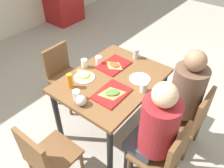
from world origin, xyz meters
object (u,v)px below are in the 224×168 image
object	(u,v)px
foil_bundle	(81,101)
plastic_cup_c	(77,95)
condiment_bottle	(70,81)
pizza_slice_b	(114,65)
tray_red_near	(112,94)
soda_can	(136,54)
chair_near_right	(191,117)
tray_red_far	(114,65)
main_table	(112,86)
chair_far_side	(63,72)
plastic_cup_a	(84,63)
chair_near_left	(164,155)
pizza_slice_c	(84,75)
person_in_red	(154,129)
paper_plate_near_edge	(140,79)
paper_plate_center	(84,77)
plastic_cup_b	(144,87)
plastic_cup_d	(99,60)
pizza_slice_a	(112,93)
person_in_brown_jacket	(183,94)
chair_left_end	(46,157)

from	to	relation	value
foil_bundle	plastic_cup_c	bearing A→B (deg)	71.86
condiment_bottle	pizza_slice_b	bearing A→B (deg)	-12.94
pizza_slice_b	foil_bundle	bearing A→B (deg)	-168.62
tray_red_near	soda_can	size ratio (longest dim) A/B	2.95
chair_near_right	pizza_slice_b	xyz separation A→B (m)	(-0.10, 0.93, 0.32)
tray_red_far	main_table	bearing A→B (deg)	-146.81
pizza_slice_b	chair_far_side	bearing A→B (deg)	104.40
plastic_cup_a	chair_near_left	bearing A→B (deg)	-102.16
main_table	pizza_slice_c	bearing A→B (deg)	119.84
person_in_red	chair_far_side	bearing A→B (deg)	79.25
soda_can	condiment_bottle	bearing A→B (deg)	165.73
paper_plate_near_edge	plastic_cup_a	bearing A→B (deg)	108.14
paper_plate_center	plastic_cup_b	xyz separation A→B (m)	(0.20, -0.61, 0.05)
chair_near_left	chair_far_side	size ratio (longest dim) A/B	1.00
chair_near_right	condiment_bottle	distance (m)	1.30
pizza_slice_c	foil_bundle	world-z (taller)	foil_bundle
main_table	plastic_cup_d	distance (m)	0.34
pizza_slice_a	person_in_brown_jacket	bearing A→B (deg)	-46.80
main_table	plastic_cup_c	world-z (taller)	plastic_cup_c
paper_plate_center	plastic_cup_d	world-z (taller)	plastic_cup_d
tray_red_near	chair_far_side	bearing A→B (deg)	78.41
chair_far_side	chair_near_right	bearing A→B (deg)	-80.15
chair_near_left	condiment_bottle	bearing A→B (deg)	94.61
tray_red_far	paper_plate_near_edge	bearing A→B (deg)	-94.41
person_in_red	chair_left_end	bearing A→B (deg)	134.60
chair_near_left	chair_left_end	xyz separation A→B (m)	(-0.67, 0.82, 0.00)
chair_near_left	paper_plate_center	world-z (taller)	chair_near_left
person_in_red	pizza_slice_b	xyz separation A→B (m)	(0.47, 0.79, 0.07)
main_table	plastic_cup_b	distance (m)	0.40
plastic_cup_d	condiment_bottle	size ratio (longest dim) A/B	0.62
tray_red_near	pizza_slice_b	distance (m)	0.46
tray_red_near	condiment_bottle	world-z (taller)	condiment_bottle
chair_left_end	soda_can	size ratio (longest dim) A/B	6.84
person_in_red	plastic_cup_c	distance (m)	0.77
paper_plate_center	plastic_cup_d	xyz separation A→B (m)	(0.28, 0.04, 0.05)
chair_near_right	pizza_slice_c	distance (m)	1.21
chair_left_end	pizza_slice_b	xyz separation A→B (m)	(1.13, 0.11, 0.32)
condiment_bottle	foil_bundle	size ratio (longest dim) A/B	1.60
main_table	plastic_cup_a	bearing A→B (deg)	94.41
person_in_brown_jacket	pizza_slice_b	size ratio (longest dim) A/B	6.81
chair_far_side	plastic_cup_a	bearing A→B (deg)	-93.62
soda_can	paper_plate_center	bearing A→B (deg)	161.65
tray_red_near	plastic_cup_d	bearing A→B (deg)	54.22
paper_plate_center	paper_plate_near_edge	size ratio (longest dim) A/B	1.00
chair_far_side	soda_can	size ratio (longest dim) A/B	6.84
chair_left_end	plastic_cup_d	world-z (taller)	plastic_cup_d
pizza_slice_a	soda_can	distance (m)	0.71
chair_far_side	pizza_slice_a	world-z (taller)	chair_far_side
chair_left_end	paper_plate_center	size ratio (longest dim) A/B	3.79
person_in_brown_jacket	tray_red_far	distance (m)	0.81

